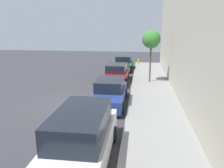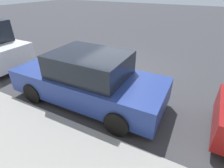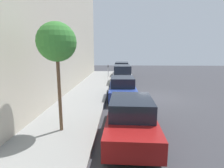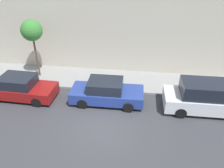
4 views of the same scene
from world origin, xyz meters
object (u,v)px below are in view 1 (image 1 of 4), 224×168
(parked_sedan_fifth, at_px, (123,63))
(street_tree, at_px, (151,40))
(parked_minivan_second, at_px, (82,138))
(parked_sedan_third, at_px, (110,93))
(parked_sedan_fourth, at_px, (117,74))
(fire_hydrant, at_px, (138,62))

(parked_sedan_fifth, bearing_deg, street_tree, -65.04)
(parked_minivan_second, height_order, street_tree, street_tree)
(street_tree, bearing_deg, parked_sedan_third, -114.94)
(parked_sedan_fourth, bearing_deg, parked_sedan_fifth, 88.74)
(parked_sedan_fifth, bearing_deg, parked_sedan_fourth, -91.26)
(parked_minivan_second, xyz_separation_m, parked_sedan_fourth, (-0.11, 11.56, -0.20))
(parked_sedan_fifth, distance_m, street_tree, 6.96)
(street_tree, bearing_deg, fire_hydrant, 97.11)
(parked_sedan_fourth, bearing_deg, parked_sedan_third, -87.85)
(parked_sedan_fourth, distance_m, street_tree, 4.02)
(parked_sedan_third, height_order, fire_hydrant, parked_sedan_third)
(parked_minivan_second, distance_m, parked_sedan_fifth, 17.26)
(parked_sedan_third, relative_size, parked_sedan_fifth, 1.00)
(parked_minivan_second, distance_m, fire_hydrant, 20.33)
(parked_sedan_third, xyz_separation_m, fire_hydrant, (1.50, 14.31, -0.23))
(street_tree, bearing_deg, parked_sedan_fifth, 114.96)
(parked_sedan_fourth, height_order, fire_hydrant, parked_sedan_fourth)
(parked_minivan_second, height_order, parked_sedan_fifth, parked_minivan_second)
(parked_sedan_third, xyz_separation_m, parked_sedan_fifth, (-0.09, 11.31, -0.00))
(parked_minivan_second, xyz_separation_m, fire_hydrant, (1.60, 20.26, -0.43))
(parked_sedan_third, height_order, parked_sedan_fifth, same)
(parked_sedan_third, relative_size, street_tree, 1.07)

